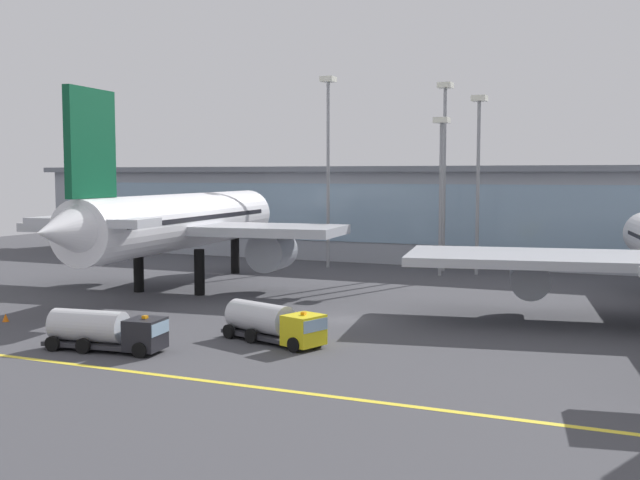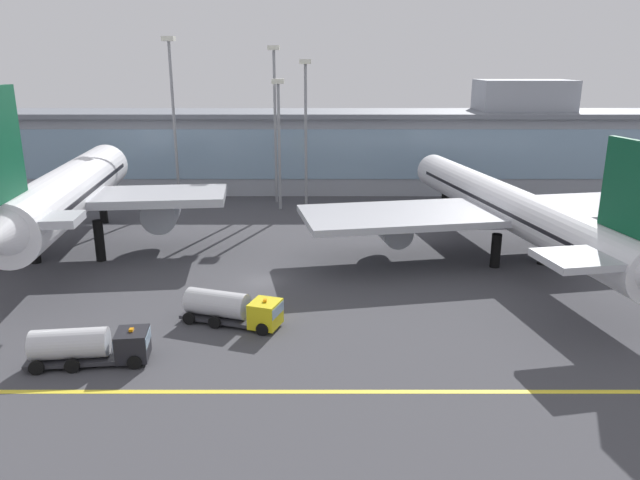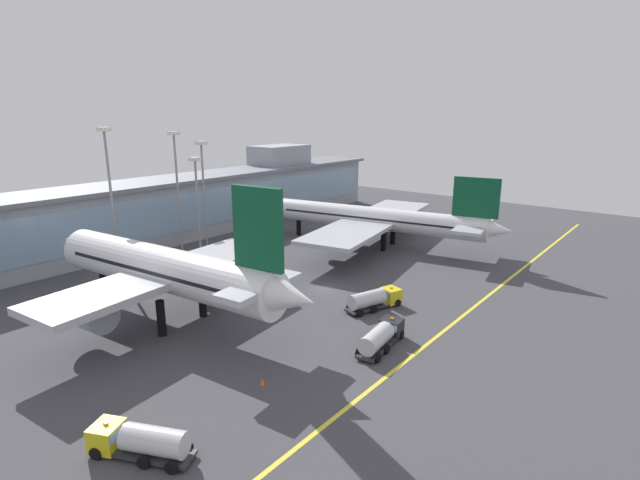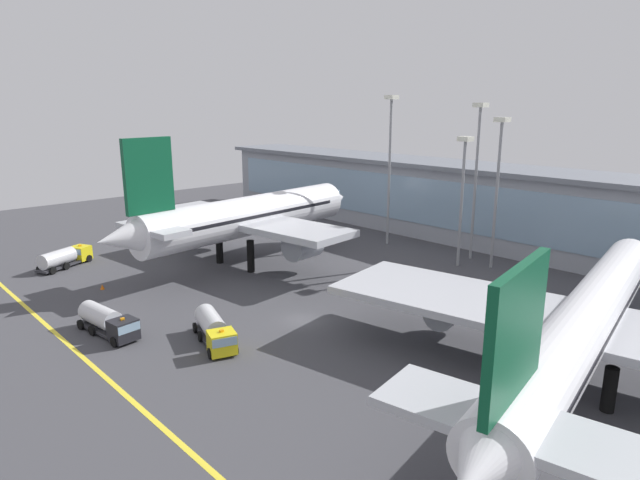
{
  "view_description": "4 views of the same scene",
  "coord_description": "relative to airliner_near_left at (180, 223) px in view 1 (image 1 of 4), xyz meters",
  "views": [
    {
      "loc": [
        24.74,
        -61.8,
        12.65
      ],
      "look_at": [
        -3.18,
        1.98,
        6.73
      ],
      "focal_mm": 43.4,
      "sensor_mm": 36.0,
      "label": 1
    },
    {
      "loc": [
        6.17,
        -59.3,
        22.19
      ],
      "look_at": [
        6.38,
        2.08,
        3.91
      ],
      "focal_mm": 33.84,
      "sensor_mm": 36.0,
      "label": 2
    },
    {
      "loc": [
        -58.3,
        -45.97,
        28.23
      ],
      "look_at": [
        4.58,
        4.59,
        6.69
      ],
      "focal_mm": 27.06,
      "sensor_mm": 36.0,
      "label": 3
    },
    {
      "loc": [
        44.53,
        -38.55,
        24.32
      ],
      "look_at": [
        -7.12,
        9.66,
        6.61
      ],
      "focal_mm": 30.63,
      "sensor_mm": 36.0,
      "label": 4
    }
  ],
  "objects": [
    {
      "name": "apron_light_mast_centre",
      "position": [
        27.02,
        25.77,
        7.39
      ],
      "size": [
        1.8,
        1.8,
        22.43
      ],
      "color": "gray",
      "rests_on": "ground"
    },
    {
      "name": "ground_plane",
      "position": [
        23.05,
        -9.3,
        -7.4
      ],
      "size": [
        196.04,
        196.04,
        0.0
      ],
      "primitive_type": "plane",
      "color": "#424247"
    },
    {
      "name": "apron_light_mast_far_east",
      "position": [
        6.77,
        25.35,
        9.2
      ],
      "size": [
        1.8,
        1.8,
        25.7
      ],
      "color": "gray",
      "rests_on": "ground"
    },
    {
      "name": "terminal_building",
      "position": [
        24.69,
        38.15,
        -0.07
      ],
      "size": [
        143.03,
        14.0,
        19.01
      ],
      "color": "#9399A3",
      "rests_on": "ground"
    },
    {
      "name": "baggage_tug_near",
      "position": [
        11.97,
        -27.13,
        -5.9
      ],
      "size": [
        9.27,
        3.87,
        2.9
      ],
      "rotation": [
        0.0,
        0.0,
        0.12
      ],
      "color": "black",
      "rests_on": "ground"
    },
    {
      "name": "apron_light_mast_east",
      "position": [
        22.15,
        27.85,
        8.51
      ],
      "size": [
        1.8,
        1.8,
        24.46
      ],
      "color": "gray",
      "rests_on": "ground"
    },
    {
      "name": "apron_light_mast_west",
      "position": [
        23.06,
        22.82,
        5.83
      ],
      "size": [
        1.8,
        1.8,
        19.66
      ],
      "color": "gray",
      "rests_on": "ground"
    },
    {
      "name": "airliner_near_left",
      "position": [
        0.0,
        0.0,
        0.0
      ],
      "size": [
        36.72,
        48.25,
        20.19
      ],
      "rotation": [
        0.0,
        0.0,
        1.68
      ],
      "color": "black",
      "rests_on": "ground"
    },
    {
      "name": "service_truck_far",
      "position": [
        21.74,
        -20.01,
        -5.9
      ],
      "size": [
        9.35,
        5.33,
        2.9
      ],
      "rotation": [
        0.0,
        0.0,
        5.96
      ],
      "color": "black",
      "rests_on": "ground"
    },
    {
      "name": "taxiway_centreline_stripe",
      "position": [
        23.05,
        -31.3,
        -7.4
      ],
      "size": [
        156.83,
        0.5,
        0.01
      ],
      "primitive_type": "cube",
      "color": "yellow",
      "rests_on": "ground"
    },
    {
      "name": "safety_cone",
      "position": [
        -3.39,
        -21.77,
        -7.05
      ],
      "size": [
        0.56,
        0.56,
        0.7
      ],
      "primitive_type": "cone",
      "color": "orange",
      "rests_on": "ground"
    }
  ]
}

